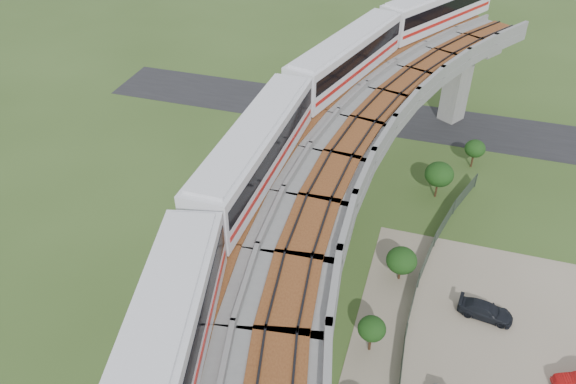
# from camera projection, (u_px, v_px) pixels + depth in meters

# --- Properties ---
(ground) EXTENTS (160.00, 160.00, 0.00)m
(ground) POSITION_uv_depth(u_px,v_px,m) (285.00, 309.00, 39.84)
(ground) COLOR #385020
(ground) RESTS_ON ground
(dirt_lot) EXTENTS (18.00, 26.00, 0.04)m
(dirt_lot) POSITION_uv_depth(u_px,v_px,m) (489.00, 384.00, 34.96)
(dirt_lot) COLOR gray
(dirt_lot) RESTS_ON ground
(asphalt_road) EXTENTS (60.00, 8.00, 0.03)m
(asphalt_road) POSITION_uv_depth(u_px,v_px,m) (366.00, 114.00, 62.82)
(asphalt_road) COLOR #232326
(asphalt_road) RESTS_ON ground
(viaduct) EXTENTS (19.58, 73.98, 11.40)m
(viaduct) POSITION_uv_depth(u_px,v_px,m) (346.00, 222.00, 33.52)
(viaduct) COLOR #99968E
(viaduct) RESTS_ON ground
(metro_train) EXTENTS (14.58, 60.79, 3.64)m
(metro_train) POSITION_uv_depth(u_px,v_px,m) (331.00, 108.00, 38.20)
(metro_train) COLOR silver
(metro_train) RESTS_ON ground
(fence) EXTENTS (3.87, 38.73, 1.50)m
(fence) POSITION_uv_depth(u_px,v_px,m) (426.00, 335.00, 37.07)
(fence) COLOR #2D382D
(fence) RESTS_ON ground
(tree_0) EXTENTS (1.94, 1.94, 2.89)m
(tree_0) POSITION_uv_depth(u_px,v_px,m) (475.00, 149.00, 53.17)
(tree_0) COLOR #382314
(tree_0) RESTS_ON ground
(tree_1) EXTENTS (2.53, 2.53, 3.50)m
(tree_1) POSITION_uv_depth(u_px,v_px,m) (439.00, 174.00, 49.11)
(tree_1) COLOR #382314
(tree_1) RESTS_ON ground
(tree_2) EXTENTS (2.28, 2.28, 2.86)m
(tree_2) POSITION_uv_depth(u_px,v_px,m) (402.00, 260.00, 41.15)
(tree_2) COLOR #382314
(tree_2) RESTS_ON ground
(tree_3) EXTENTS (1.83, 1.83, 2.87)m
(tree_3) POSITION_uv_depth(u_px,v_px,m) (372.00, 329.00, 35.83)
(tree_3) COLOR #382314
(tree_3) RESTS_ON ground
(car_dark) EXTENTS (3.91, 1.97, 1.09)m
(car_dark) POSITION_uv_depth(u_px,v_px,m) (485.00, 311.00, 39.00)
(car_dark) COLOR black
(car_dark) RESTS_ON dirt_lot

